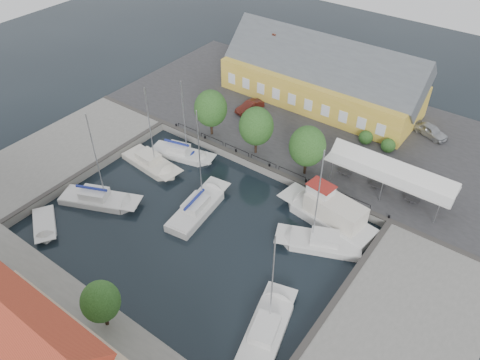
# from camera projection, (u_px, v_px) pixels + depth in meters

# --- Properties ---
(ground) EXTENTS (140.00, 140.00, 0.00)m
(ground) POSITION_uv_depth(u_px,v_px,m) (207.00, 219.00, 50.41)
(ground) COLOR black
(ground) RESTS_ON ground
(north_quay) EXTENTS (56.00, 26.00, 1.00)m
(north_quay) POSITION_uv_depth(u_px,v_px,m) (313.00, 123.00, 64.45)
(north_quay) COLOR #2D2D30
(north_quay) RESTS_ON ground
(west_quay) EXTENTS (12.00, 24.00, 1.00)m
(west_quay) POSITION_uv_depth(u_px,v_px,m) (62.00, 153.00, 58.93)
(west_quay) COLOR slate
(west_quay) RESTS_ON ground
(east_quay) EXTENTS (12.00, 24.00, 1.00)m
(east_quay) POSITION_uv_depth(u_px,v_px,m) (396.00, 338.00, 38.75)
(east_quay) COLOR slate
(east_quay) RESTS_ON ground
(quay_edge_fittings) EXTENTS (56.00, 24.72, 0.40)m
(quay_edge_fittings) POSITION_uv_depth(u_px,v_px,m) (234.00, 189.00, 52.69)
(quay_edge_fittings) COLOR #383533
(quay_edge_fittings) RESTS_ON north_quay
(warehouse) EXTENTS (28.56, 14.00, 9.55)m
(warehouse) POSITION_uv_depth(u_px,v_px,m) (318.00, 77.00, 66.50)
(warehouse) COLOR gold
(warehouse) RESTS_ON north_quay
(tent_canopy) EXTENTS (14.00, 4.00, 2.83)m
(tent_canopy) POSITION_uv_depth(u_px,v_px,m) (390.00, 173.00, 50.71)
(tent_canopy) COLOR silver
(tent_canopy) RESTS_ON north_quay
(quay_trees) EXTENTS (18.20, 4.20, 6.30)m
(quay_trees) POSITION_uv_depth(u_px,v_px,m) (256.00, 126.00, 55.73)
(quay_trees) COLOR black
(quay_trees) RESTS_ON north_quay
(car_silver) EXTENTS (4.97, 3.24, 1.57)m
(car_silver) POSITION_uv_depth(u_px,v_px,m) (431.00, 131.00, 60.58)
(car_silver) COLOR #ACAFB4
(car_silver) RESTS_ON north_quay
(car_red) EXTENTS (2.46, 4.56, 1.43)m
(car_red) POSITION_uv_depth(u_px,v_px,m) (250.00, 107.00, 65.46)
(car_red) COLOR #4F1912
(car_red) RESTS_ON north_quay
(center_sailboat) EXTENTS (3.95, 9.65, 12.85)m
(center_sailboat) POSITION_uv_depth(u_px,v_px,m) (198.00, 209.00, 51.14)
(center_sailboat) COLOR silver
(center_sailboat) RESTS_ON ground
(trawler) EXTENTS (11.56, 4.87, 5.00)m
(trawler) POSITION_uv_depth(u_px,v_px,m) (330.00, 215.00, 49.48)
(trawler) COLOR silver
(trawler) RESTS_ON ground
(east_boat_a) EXTENTS (9.09, 6.09, 12.32)m
(east_boat_a) POSITION_uv_depth(u_px,v_px,m) (320.00, 243.00, 47.28)
(east_boat_a) COLOR silver
(east_boat_a) RESTS_ON ground
(east_boat_c) EXTENTS (5.10, 9.51, 11.65)m
(east_boat_c) POSITION_uv_depth(u_px,v_px,m) (266.00, 332.00, 39.42)
(east_boat_c) COLOR silver
(east_boat_c) RESTS_ON ground
(west_boat_a) EXTENTS (8.74, 4.34, 11.27)m
(west_boat_a) POSITION_uv_depth(u_px,v_px,m) (181.00, 155.00, 59.09)
(west_boat_a) COLOR silver
(west_boat_a) RESTS_ON ground
(west_boat_b) EXTENTS (8.77, 3.75, 11.61)m
(west_boat_b) POSITION_uv_depth(u_px,v_px,m) (151.00, 164.00, 57.61)
(west_boat_b) COLOR beige
(west_boat_b) RESTS_ON ground
(west_boat_d) EXTENTS (9.46, 6.16, 12.23)m
(west_boat_d) POSITION_uv_depth(u_px,v_px,m) (99.00, 200.00, 52.36)
(west_boat_d) COLOR silver
(west_boat_d) RESTS_ON ground
(launch_sw) EXTENTS (5.86, 4.81, 0.98)m
(launch_sw) POSITION_uv_depth(u_px,v_px,m) (45.00, 226.00, 49.51)
(launch_sw) COLOR silver
(launch_sw) RESTS_ON ground
(launch_nw) EXTENTS (5.00, 2.73, 0.88)m
(launch_nw) POSITION_uv_depth(u_px,v_px,m) (182.00, 155.00, 59.41)
(launch_nw) COLOR navy
(launch_nw) RESTS_ON ground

